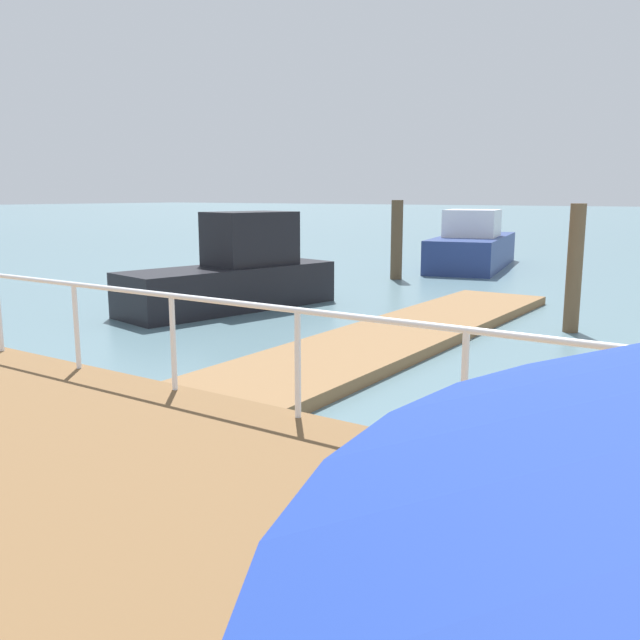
# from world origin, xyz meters

# --- Properties ---
(floating_dock) EXTENTS (11.12, 2.00, 0.18)m
(floating_dock) POSITION_xyz_m (2.06, 10.77, 0.09)
(floating_dock) COLOR olive
(floating_dock) RESTS_ON ground_plane
(boardwalk_railing) EXTENTS (0.06, 26.89, 1.08)m
(boardwalk_railing) POSITION_xyz_m (-3.15, 7.43, 1.24)
(boardwalk_railing) COLOR white
(boardwalk_railing) RESTS_ON boardwalk
(dock_piling_1) EXTENTS (0.35, 0.35, 2.36)m
(dock_piling_1) POSITION_xyz_m (9.93, 14.90, 1.18)
(dock_piling_1) COLOR brown
(dock_piling_1) RESTS_ON ground_plane
(dock_piling_2) EXTENTS (0.28, 0.28, 2.36)m
(dock_piling_2) POSITION_xyz_m (4.62, 8.47, 1.18)
(dock_piling_2) COLOR brown
(dock_piling_2) RESTS_ON ground_plane
(moored_boat_0) EXTENTS (5.24, 2.58, 2.14)m
(moored_boat_0) POSITION_xyz_m (3.17, 15.40, 0.77)
(moored_boat_0) COLOR black
(moored_boat_0) RESTS_ON ground_plane
(moored_boat_1) EXTENTS (6.69, 3.42, 2.01)m
(moored_boat_1) POSITION_xyz_m (14.37, 14.23, 0.72)
(moored_boat_1) COLOR navy
(moored_boat_1) RESTS_ON ground_plane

